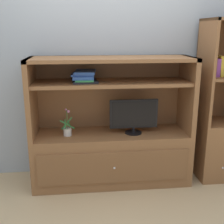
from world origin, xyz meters
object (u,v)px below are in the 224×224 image
Objects in this scene: tv_monitor at (134,115)px; upright_book_row at (215,66)px; magazine_stack at (84,77)px; bookshelf_tall at (216,127)px; media_console at (111,143)px; potted_plant at (68,130)px.

tv_monitor is 2.09× the size of upright_book_row.
upright_book_row is at bearing 0.03° from magazine_stack.
upright_book_row is at bearing -173.81° from bookshelf_tall.
media_console is 0.40m from tv_monitor.
bookshelf_tall is (1.21, 0.00, 0.14)m from media_console.
bookshelf_tall reaches higher than potted_plant.
bookshelf_tall is at bearing 6.19° from upright_book_row.
tv_monitor is 1.71× the size of potted_plant.
tv_monitor is 0.29× the size of bookshelf_tall.
potted_plant is 0.17× the size of bookshelf_tall.
tv_monitor is (0.24, -0.04, 0.32)m from media_console.
magazine_stack reaches higher than potted_plant.
media_console is at bearing 5.28° from potted_plant.
tv_monitor is 0.73m from potted_plant.
media_console is 0.96× the size of bookshelf_tall.
potted_plant is (-0.47, -0.04, 0.18)m from media_console.
tv_monitor is at bearing -177.53° from upright_book_row.
bookshelf_tall is at bearing 2.80° from tv_monitor.
magazine_stack is at bearing 175.90° from tv_monitor.
potted_plant is 0.87× the size of magazine_stack.
magazine_stack is at bearing 10.93° from potted_plant.
upright_book_row is at bearing -0.32° from media_console.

